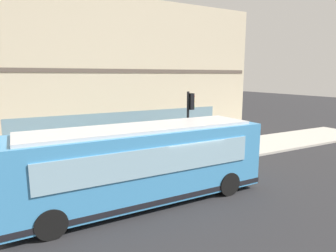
% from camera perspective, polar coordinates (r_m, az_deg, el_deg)
% --- Properties ---
extents(ground, '(120.00, 120.00, 0.00)m').
position_cam_1_polar(ground, '(12.66, 2.66, -13.28)').
color(ground, '#262628').
extents(sidewalk_curb, '(4.16, 40.00, 0.15)m').
position_cam_1_polar(sidewalk_curb, '(16.57, -5.77, -7.34)').
color(sidewalk_curb, '#B2ADA3').
rests_on(sidewalk_curb, ground).
extents(building_corner, '(8.46, 19.08, 9.59)m').
position_cam_1_polar(building_corner, '(21.76, -12.46, 9.21)').
color(building_corner, beige).
rests_on(building_corner, ground).
extents(city_bus_nearside, '(2.62, 10.05, 3.07)m').
position_cam_1_polar(city_bus_nearside, '(11.47, -5.04, -7.52)').
color(city_bus_nearside, '#3F8CC6').
rests_on(city_bus_nearside, ground).
extents(traffic_light_near_corner, '(0.32, 0.49, 4.00)m').
position_cam_1_polar(traffic_light_near_corner, '(15.86, 4.36, 2.50)').
color(traffic_light_near_corner, black).
rests_on(traffic_light_near_corner, sidewalk_curb).
extents(fire_hydrant, '(0.35, 0.35, 0.74)m').
position_cam_1_polar(fire_hydrant, '(16.87, -1.93, -5.42)').
color(fire_hydrant, gold).
rests_on(fire_hydrant, sidewalk_curb).
extents(pedestrian_near_building_entrance, '(0.32, 0.32, 1.73)m').
position_cam_1_polar(pedestrian_near_building_entrance, '(20.72, 12.20, -0.93)').
color(pedestrian_near_building_entrance, silver).
rests_on(pedestrian_near_building_entrance, sidewalk_curb).
extents(pedestrian_walking_along_curb, '(0.32, 0.32, 1.78)m').
position_cam_1_polar(pedestrian_walking_along_curb, '(17.23, -4.51, -2.84)').
color(pedestrian_walking_along_curb, '#3359A5').
rests_on(pedestrian_walking_along_curb, sidewalk_curb).
extents(pedestrian_by_light_pole, '(0.32, 0.32, 1.80)m').
position_cam_1_polar(pedestrian_by_light_pole, '(17.90, 8.93, -2.39)').
color(pedestrian_by_light_pole, '#8C3F8C').
rests_on(pedestrian_by_light_pole, sidewalk_curb).
extents(newspaper_vending_box, '(0.44, 0.43, 0.90)m').
position_cam_1_polar(newspaper_vending_box, '(15.20, -4.06, -6.84)').
color(newspaper_vending_box, '#197233').
rests_on(newspaper_vending_box, sidewalk_curb).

